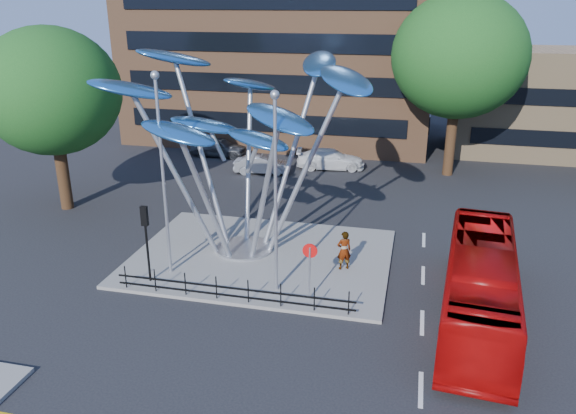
% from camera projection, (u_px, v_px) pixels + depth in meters
% --- Properties ---
extents(ground, '(120.00, 120.00, 0.00)m').
position_uv_depth(ground, '(244.00, 329.00, 20.97)').
color(ground, black).
rests_on(ground, ground).
extents(traffic_island, '(12.00, 9.00, 0.15)m').
position_uv_depth(traffic_island, '(261.00, 257.00, 26.62)').
color(traffic_island, slate).
rests_on(traffic_island, ground).
extents(low_building_near, '(15.00, 8.00, 8.00)m').
position_uv_depth(low_building_near, '(556.00, 102.00, 43.49)').
color(low_building_near, tan).
rests_on(low_building_near, ground).
extents(tree_right, '(8.80, 8.80, 12.11)m').
position_uv_depth(tree_right, '(459.00, 56.00, 36.49)').
color(tree_right, black).
rests_on(tree_right, ground).
extents(tree_left, '(7.60, 7.60, 10.32)m').
position_uv_depth(tree_left, '(51.00, 92.00, 30.70)').
color(tree_left, black).
rests_on(tree_left, ground).
extents(leaf_sculpture, '(12.72, 9.54, 9.51)m').
position_uv_depth(leaf_sculpture, '(240.00, 111.00, 25.09)').
color(leaf_sculpture, '#9EA0A5').
rests_on(leaf_sculpture, traffic_island).
extents(street_lamp_left, '(0.36, 0.36, 8.80)m').
position_uv_depth(street_lamp_left, '(162.00, 159.00, 23.25)').
color(street_lamp_left, '#9EA0A5').
rests_on(street_lamp_left, traffic_island).
extents(street_lamp_right, '(0.36, 0.36, 8.30)m').
position_uv_depth(street_lamp_right, '(275.00, 177.00, 21.81)').
color(street_lamp_right, '#9EA0A5').
rests_on(street_lamp_right, traffic_island).
extents(traffic_light_island, '(0.28, 0.18, 3.42)m').
position_uv_depth(traffic_light_island, '(145.00, 228.00, 23.40)').
color(traffic_light_island, black).
rests_on(traffic_light_island, traffic_island).
extents(no_entry_sign_island, '(0.60, 0.10, 2.45)m').
position_uv_depth(no_entry_sign_island, '(310.00, 262.00, 22.20)').
color(no_entry_sign_island, '#9EA0A5').
rests_on(no_entry_sign_island, traffic_island).
extents(pedestrian_railing_front, '(10.00, 0.06, 1.00)m').
position_uv_depth(pedestrian_railing_front, '(232.00, 291.00, 22.54)').
color(pedestrian_railing_front, black).
rests_on(pedestrian_railing_front, traffic_island).
extents(red_bus, '(3.38, 10.70, 2.93)m').
position_uv_depth(red_bus, '(480.00, 285.00, 21.14)').
color(red_bus, '#A60807').
rests_on(red_bus, ground).
extents(pedestrian, '(0.79, 0.69, 1.82)m').
position_uv_depth(pedestrian, '(344.00, 250.00, 25.01)').
color(pedestrian, gray).
rests_on(pedestrian, traffic_island).
extents(parked_car_left, '(4.37, 1.77, 1.49)m').
position_uv_depth(parked_car_left, '(219.00, 147.00, 43.56)').
color(parked_car_left, '#393B3F').
rests_on(parked_car_left, ground).
extents(parked_car_mid, '(4.07, 1.91, 1.29)m').
position_uv_depth(parked_car_mid, '(262.00, 164.00, 39.36)').
color(parked_car_mid, '#AAADB2').
rests_on(parked_car_mid, ground).
extents(parked_car_right, '(5.12, 2.70, 1.42)m').
position_uv_depth(parked_car_right, '(331.00, 159.00, 40.43)').
color(parked_car_right, silver).
rests_on(parked_car_right, ground).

